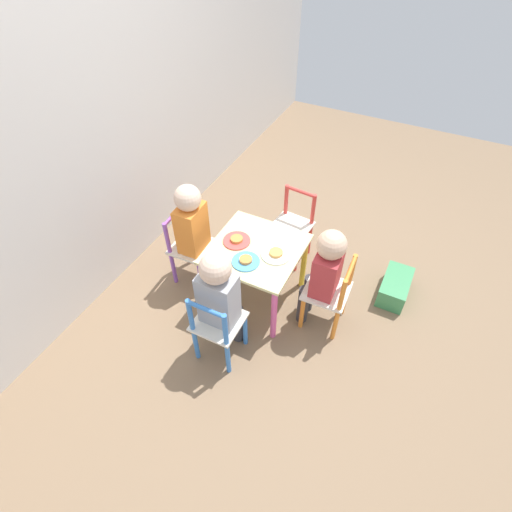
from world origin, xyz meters
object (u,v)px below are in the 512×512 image
at_px(plate_back, 237,240).
at_px(chair_red, 292,227).
at_px(chair_purple, 190,248).
at_px(child_front, 324,270).
at_px(chair_blue, 217,327).
at_px(storage_bin, 395,287).
at_px(chair_orange, 330,294).
at_px(child_left, 220,296).
at_px(plate_front, 276,254).
at_px(child_back, 194,227).
at_px(kids_table, 256,257).
at_px(plate_left, 246,261).

bearing_deg(plate_back, chair_red, -20.17).
distance_m(chair_purple, child_front, 0.94).
xyz_separation_m(chair_blue, storage_bin, (0.93, -0.83, -0.19)).
xyz_separation_m(chair_orange, storage_bin, (0.42, -0.34, -0.19)).
distance_m(child_left, plate_back, 0.45).
bearing_deg(plate_front, child_left, 163.25).
distance_m(child_left, plate_front, 0.45).
height_order(child_back, storage_bin, child_back).
bearing_deg(storage_bin, child_back, 110.02).
distance_m(chair_purple, storage_bin, 1.41).
bearing_deg(plate_back, child_left, -162.43).
height_order(chair_purple, child_back, child_back).
relative_size(chair_purple, plate_back, 3.17).
bearing_deg(plate_back, storage_bin, -65.50).
distance_m(kids_table, storage_bin, 0.99).
relative_size(chair_blue, plate_front, 2.99).
distance_m(chair_red, child_left, 0.94).
height_order(chair_red, child_back, child_back).
distance_m(chair_blue, child_left, 0.22).
distance_m(chair_red, storage_bin, 0.81).
xyz_separation_m(kids_table, child_back, (-0.02, 0.43, 0.09)).
height_order(child_back, plate_left, child_back).
relative_size(chair_red, child_front, 0.72).
xyz_separation_m(chair_blue, plate_left, (0.36, 0.00, 0.20)).
height_order(plate_left, storage_bin, plate_left).
relative_size(chair_purple, plate_left, 3.23).
xyz_separation_m(chair_purple, plate_back, (0.02, -0.36, 0.20)).
relative_size(child_front, plate_back, 4.40).
bearing_deg(kids_table, plate_front, -90.00).
relative_size(kids_table, plate_back, 3.20).
distance_m(chair_orange, chair_purple, 0.98).
distance_m(chair_blue, child_front, 0.69).
bearing_deg(child_front, plate_left, -73.00).
relative_size(child_back, storage_bin, 2.42).
relative_size(plate_front, plate_left, 1.08).
xyz_separation_m(chair_blue, child_back, (0.47, 0.43, 0.20)).
bearing_deg(chair_orange, storage_bin, 138.71).
bearing_deg(child_left, child_back, -43.93).
bearing_deg(chair_blue, plate_front, -105.19).
height_order(chair_orange, child_front, child_front).
relative_size(child_back, plate_left, 4.70).
bearing_deg(plate_left, chair_red, -4.28).
relative_size(kids_table, storage_bin, 1.68).
xyz_separation_m(chair_blue, child_front, (0.51, -0.42, 0.19)).
bearing_deg(kids_table, plate_back, 90.00).
height_order(child_back, plate_front, child_back).
height_order(kids_table, chair_purple, chair_purple).
xyz_separation_m(kids_table, chair_orange, (0.02, -0.49, -0.12)).
distance_m(chair_red, child_back, 0.72).
bearing_deg(plate_back, child_back, 93.81).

